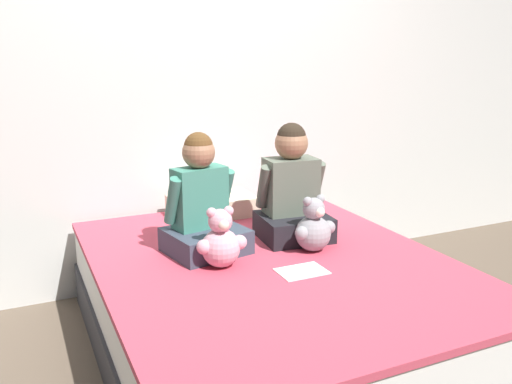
% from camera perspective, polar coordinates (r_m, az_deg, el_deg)
% --- Properties ---
extents(ground_plane, '(14.00, 14.00, 0.00)m').
position_cam_1_polar(ground_plane, '(2.71, 1.48, -16.34)').
color(ground_plane, brown).
extents(wall_behind_bed, '(8.00, 0.06, 2.50)m').
position_cam_1_polar(wall_behind_bed, '(3.29, -6.50, 11.98)').
color(wall_behind_bed, silver).
rests_on(wall_behind_bed, ground_plane).
extents(bed, '(1.55, 1.91, 0.47)m').
position_cam_1_polar(bed, '(2.60, 1.51, -11.93)').
color(bed, '#2D2D33').
rests_on(bed, ground_plane).
extents(child_on_left, '(0.40, 0.37, 0.57)m').
position_cam_1_polar(child_on_left, '(2.55, -5.69, -1.48)').
color(child_on_left, '#384251').
rests_on(child_on_left, bed).
extents(child_on_right, '(0.36, 0.33, 0.58)m').
position_cam_1_polar(child_on_right, '(2.73, 3.80, 0.10)').
color(child_on_right, black).
rests_on(child_on_right, bed).
extents(teddy_bear_held_by_left_child, '(0.23, 0.17, 0.27)m').
position_cam_1_polar(teddy_bear_held_by_left_child, '(2.38, -3.73, -5.26)').
color(teddy_bear_held_by_left_child, '#DBA3B2').
rests_on(teddy_bear_held_by_left_child, bed).
extents(teddy_bear_held_by_right_child, '(0.22, 0.17, 0.27)m').
position_cam_1_polar(teddy_bear_held_by_right_child, '(2.58, 6.07, -3.77)').
color(teddy_bear_held_by_right_child, '#939399').
rests_on(teddy_bear_held_by_right_child, bed).
extents(pillow_at_headboard, '(0.48, 0.31, 0.11)m').
position_cam_1_polar(pillow_at_headboard, '(3.16, -4.63, -1.44)').
color(pillow_at_headboard, beige).
rests_on(pillow_at_headboard, bed).
extents(sign_card, '(0.21, 0.15, 0.00)m').
position_cam_1_polar(sign_card, '(2.37, 4.85, -8.31)').
color(sign_card, white).
rests_on(sign_card, bed).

